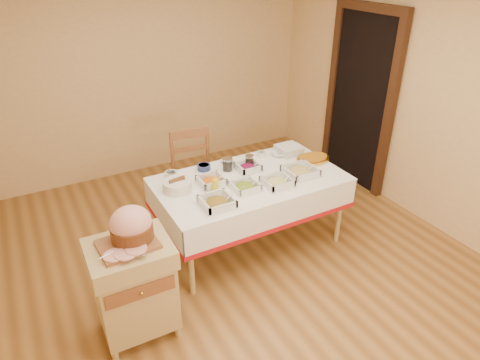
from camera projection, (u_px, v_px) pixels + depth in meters
name	position (u px, v px, depth m)	size (l,w,h in m)	color
room_shell	(237.00, 144.00, 3.53)	(5.00, 5.00, 5.00)	#95622E
doorway	(360.00, 98.00, 5.24)	(0.09, 1.10, 2.20)	black
dining_table	(250.00, 193.00, 4.22)	(1.82, 1.02, 0.76)	tan
butcher_cart	(134.00, 285.00, 3.24)	(0.61, 0.51, 0.85)	tan
dining_chair	(195.00, 177.00, 4.66)	(0.52, 0.50, 1.03)	brown
ham_on_board	(131.00, 228.00, 3.05)	(0.43, 0.41, 0.29)	brown
serving_dish_a	(217.00, 202.00, 3.69)	(0.27, 0.27, 0.12)	silver
serving_dish_b	(245.00, 186.00, 3.94)	(0.23, 0.23, 0.10)	silver
serving_dish_c	(277.00, 182.00, 4.02)	(0.25, 0.25, 0.10)	silver
serving_dish_d	(300.00, 171.00, 4.20)	(0.29, 0.29, 0.11)	silver
serving_dish_e	(211.00, 181.00, 4.03)	(0.24, 0.23, 0.11)	silver
serving_dish_f	(248.00, 167.00, 4.29)	(0.23, 0.22, 0.10)	silver
small_bowl_left	(172.00, 175.00, 4.14)	(0.13, 0.13, 0.06)	silver
small_bowl_mid	(204.00, 167.00, 4.29)	(0.13, 0.13, 0.06)	navy
small_bowl_right	(261.00, 154.00, 4.58)	(0.10, 0.10, 0.05)	silver
bowl_white_imported	(227.00, 162.00, 4.43)	(0.13, 0.13, 0.03)	silver
bowl_small_imported	(278.00, 154.00, 4.59)	(0.16, 0.16, 0.05)	silver
preserve_jar_left	(228.00, 165.00, 4.27)	(0.10, 0.10, 0.13)	silver
preserve_jar_right	(249.00, 161.00, 4.37)	(0.09, 0.09, 0.11)	silver
mustard_bottle	(216.00, 185.00, 3.87)	(0.05, 0.05, 0.17)	yellow
bread_basket	(177.00, 186.00, 3.92)	(0.27, 0.27, 0.12)	silver
plate_stack	(289.00, 150.00, 4.63)	(0.24, 0.24, 0.09)	silver
brass_platter	(313.00, 159.00, 4.48)	(0.38, 0.27, 0.05)	gold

